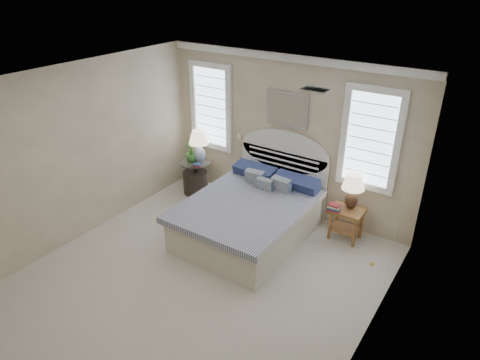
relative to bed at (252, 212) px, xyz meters
The scene contains 21 objects.
floor 1.51m from the bed, 90.00° to the right, with size 4.50×5.00×0.01m, color beige.
ceiling 2.74m from the bed, 90.00° to the right, with size 4.50×5.00×0.01m, color white.
wall_back 1.42m from the bed, 90.00° to the left, with size 4.50×0.02×2.70m, color tan.
wall_left 2.85m from the bed, 147.06° to the right, with size 0.02×5.00×2.70m, color tan.
wall_right 2.85m from the bed, 32.94° to the right, with size 0.02×5.00×2.70m, color tan.
crown_molding 2.47m from the bed, 90.00° to the left, with size 4.50×0.08×0.12m, color white.
hvac_vent 2.67m from the bed, 28.73° to the right, with size 0.30×0.20×0.02m, color #B2B2B2.
switch_plate 1.59m from the bed, 132.76° to the left, with size 0.08×0.01×0.12m, color white.
window_left 2.22m from the bed, 146.59° to the left, with size 0.90×0.06×1.60m, color #ACC2DA.
window_right 2.12m from the bed, 36.14° to the left, with size 0.90×0.06×1.60m, color #ACC2DA.
painting 1.75m from the bed, 90.00° to the left, with size 0.74×0.04×0.58m, color silver.
closet_door 2.39m from the bed, ahead, with size 0.02×1.80×2.40m, color white.
bed is the anchor object (origin of this frame).
side_table_left 1.75m from the bed, 160.26° to the left, with size 0.56×0.56×0.63m.
nightstand_right 1.47m from the bed, 28.03° to the left, with size 0.50×0.40×0.53m.
floor_pot 1.75m from the bed, 160.60° to the left, with size 0.46×0.46×0.42m, color black.
lamp_left 1.85m from the bed, 156.99° to the left, with size 0.37×0.37×0.60m.
lamp_right 1.60m from the bed, 30.94° to the left, with size 0.45×0.45×0.56m.
potted_plant 1.86m from the bed, 161.31° to the left, with size 0.22×0.22×0.40m, color #37712D.
books_left 1.59m from the bed, 162.22° to the left, with size 0.17×0.14×0.04m.
books_right 1.27m from the bed, 25.54° to the left, with size 0.21×0.16×0.11m.
Camera 1 is at (3.09, -3.50, 3.90)m, focal length 32.00 mm.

